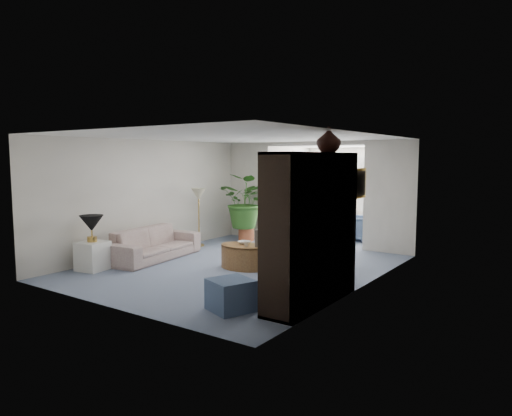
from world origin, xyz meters
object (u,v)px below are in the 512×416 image
Objects in this scene: table_lamp at (92,223)px; side_table_dark at (325,255)px; framed_picture at (358,183)px; sunroom_chair_blue at (358,228)px; cabinet_urn at (329,140)px; coffee_table at (243,257)px; wingback_chair at (285,247)px; sunroom_chair_maroon at (307,223)px; floor_lamp at (199,194)px; end_table at (93,256)px; plant_pot at (246,234)px; sofa at (154,244)px; entertainment_cabinet at (312,229)px; coffee_bowl at (244,242)px; coffee_cup at (246,244)px; ottoman at (231,295)px; sunroom_table at (344,223)px.

table_lamp is 0.75× the size of side_table_dark.
framed_picture is 4.82m from sunroom_chair_blue.
cabinet_urn reaches higher than side_table_dark.
side_table_dark is at bearing 29.16° from coffee_table.
wingback_chair is 1.24× the size of sunroom_chair_maroon.
floor_lamp reaches higher than table_lamp.
wingback_chair is at bearing 37.41° from end_table.
plant_pot is (0.49, 4.23, -0.73)m from table_lamp.
floor_lamp is (-0.20, 1.63, 0.93)m from sofa.
sunroom_chair_blue reaches higher than side_table_dark.
sunroom_chair_maroon is (-3.25, 4.28, -1.38)m from framed_picture.
side_table_dark is (3.58, 2.50, 0.02)m from end_table.
table_lamp reaches higher than sunroom_chair_blue.
entertainment_cabinet is at bearing 7.10° from table_lamp.
coffee_bowl is 2.25× the size of coffee_cup.
coffee_bowl is at bearing 122.29° from ottoman.
entertainment_cabinet is 3.06× the size of sunroom_chair_maroon.
sunroom_chair_maroon is (-3.02, 4.88, -2.05)m from cabinet_urn.
wingback_chair is at bearing 23.20° from sunroom_chair_maroon.
sofa is 4.63m from cabinet_urn.
side_table_dark is 0.27× the size of entertainment_cabinet.
framed_picture is at bearing -32.36° from plant_pot.
table_lamp is 4.38m from entertainment_cabinet.
table_lamp reaches higher than coffee_bowl.
ottoman is at bearing -57.46° from coffee_table.
cabinet_urn reaches higher than sunroom_table.
cabinet_urn is at bearing -39.66° from plant_pot.
sunroom_table is (2.06, 3.70, -0.95)m from floor_lamp.
table_lamp is at bearing 26.81° from wingback_chair.
entertainment_cabinet is at bearing -90.00° from cabinet_urn.
table_lamp reaches higher than plant_pot.
sunroom_chair_maroon is (-0.86, 4.08, -0.15)m from coffee_bowl.
sunroom_table is at bearing 102.11° from ottoman.
plant_pot is (-3.84, 3.69, -0.93)m from entertainment_cabinet.
plant_pot is (-1.88, 2.58, -0.34)m from coffee_cup.
end_table is at bearing -107.22° from sunroom_table.
entertainment_cabinet reaches higher than table_lamp.
framed_picture is 0.92× the size of ottoman.
coffee_bowl is 0.26× the size of wingback_chair.
end_table is 0.25× the size of entertainment_cabinet.
side_table_dark is at bearing 111.24° from entertainment_cabinet.
framed_picture reaches higher than coffee_bowl.
sofa is 4.71m from sunroom_chair_maroon.
coffee_cup reaches higher than coffee_table.
sunroom_chair_maroon reaches higher than sunroom_chair_blue.
cabinet_urn is at bearing 13.48° from end_table.
end_table is at bearing 174.00° from ottoman.
framed_picture is 0.71× the size of sunroom_chair_blue.
floor_lamp is 0.38× the size of coffee_table.
cabinet_urn reaches higher than framed_picture.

